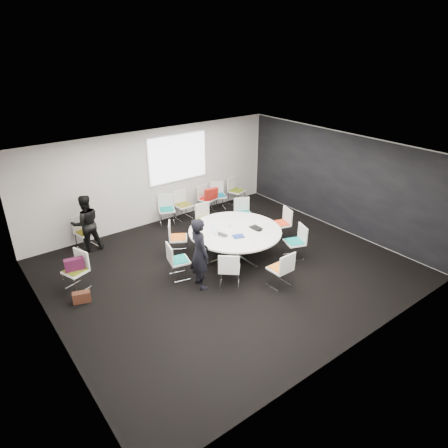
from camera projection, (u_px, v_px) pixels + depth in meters
room_shell at (231, 215)px, 9.15m from camera, size 8.08×7.08×2.88m
conference_table at (235, 236)px, 10.06m from camera, size 2.33×2.33×0.73m
projection_screen at (178, 158)px, 11.84m from camera, size 1.90×0.03×1.35m
chair_ring_a at (281, 229)px, 11.05m from camera, size 0.55×0.56×0.88m
chair_ring_b at (243, 219)px, 11.67m from camera, size 0.60×0.59×0.88m
chair_ring_c at (206, 225)px, 11.33m from camera, size 0.47×0.46×0.88m
chair_ring_d at (178, 244)px, 10.28m from camera, size 0.62×0.63×0.88m
chair_ring_e at (179, 267)px, 9.25m from camera, size 0.54×0.55×0.88m
chair_ring_f at (229, 275)px, 8.93m from camera, size 0.64×0.64×0.88m
chair_ring_g at (280, 275)px, 8.92m from camera, size 0.47×0.45×0.88m
chair_ring_h at (294, 248)px, 10.07m from camera, size 0.58×0.59×0.88m
chair_back_a at (167, 215)px, 11.94m from camera, size 0.59×0.59×0.88m
chair_back_b at (184, 210)px, 12.26m from camera, size 0.47×0.46×0.88m
chair_back_c at (207, 204)px, 12.72m from camera, size 0.56×0.56×0.88m
chair_back_d at (218, 201)px, 12.98m from camera, size 0.59×0.58×0.88m
chair_back_e at (236, 196)px, 13.39m from camera, size 0.57×0.56×0.88m
chair_spare_left at (77, 277)px, 8.84m from camera, size 0.58×0.59×0.88m
chair_person_back at (86, 238)px, 10.58m from camera, size 0.54×0.54×0.88m
person_main at (200, 253)px, 8.69m from camera, size 0.48×0.66×1.67m
person_back at (86, 223)px, 10.25m from camera, size 0.80×0.65×1.53m
laptop at (222, 234)px, 9.76m from camera, size 0.30×0.39×0.03m
laptop_lid at (214, 229)px, 9.73m from camera, size 0.02×0.30×0.22m
notebook_black at (256, 228)px, 10.07m from camera, size 0.22×0.30×0.02m
tablet_folio at (238, 236)px, 9.64m from camera, size 0.31×0.28×0.03m
papers_right at (246, 222)px, 10.39m from camera, size 0.35×0.37×0.00m
papers_front at (260, 222)px, 10.41m from camera, size 0.34×0.28×0.00m
cup at (230, 225)px, 10.13m from camera, size 0.08×0.08×0.09m
phone at (260, 231)px, 9.94m from camera, size 0.15×0.09×0.01m
maroon_bag at (74, 264)px, 8.69m from camera, size 0.42×0.21×0.28m
brown_bag at (82, 297)px, 8.44m from camera, size 0.39×0.26×0.24m
red_jacket at (211, 194)px, 12.38m from camera, size 0.46×0.22×0.36m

